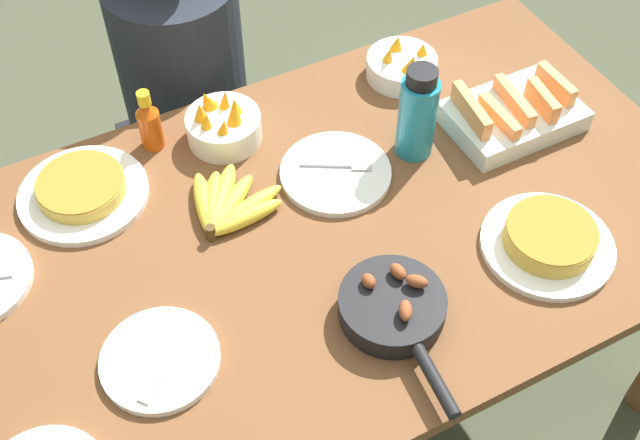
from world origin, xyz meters
TOP-DOWN VIEW (x-y plane):
  - ground_plane at (0.00, 0.00)m, footprint 14.00×14.00m
  - dining_table at (0.00, 0.00)m, footprint 1.63×0.93m
  - banana_bunch at (-0.15, 0.13)m, footprint 0.20×0.18m
  - melon_tray at (0.52, 0.07)m, footprint 0.29×0.19m
  - skillet at (0.02, -0.24)m, footprint 0.20×0.34m
  - frittata_plate_center at (0.37, -0.25)m, footprint 0.26×0.26m
  - frittata_plate_side at (-0.39, 0.30)m, footprint 0.27×0.27m
  - empty_plate_far_left at (0.10, 0.11)m, footprint 0.24×0.24m
  - empty_plate_mid_edge at (-0.39, -0.14)m, footprint 0.21×0.21m
  - fruit_bowl_mango at (-0.07, 0.33)m, footprint 0.16×0.16m
  - fruit_bowl_citrus at (0.39, 0.33)m, footprint 0.17×0.17m
  - water_bottle at (0.28, 0.11)m, footprint 0.08×0.08m
  - hot_sauce_bottle at (-0.21, 0.38)m, footprint 0.05×0.05m
  - person_figure at (-0.05, 0.67)m, footprint 0.35×0.35m

SIDE VIEW (x-z plane):
  - ground_plane at x=0.00m, z-range 0.00..0.00m
  - person_figure at x=-0.05m, z-range -0.10..1.05m
  - dining_table at x=0.00m, z-range 0.27..0.99m
  - empty_plate_far_left at x=0.10m, z-range 0.72..0.74m
  - empty_plate_mid_edge at x=-0.39m, z-range 0.72..0.74m
  - banana_bunch at x=-0.15m, z-range 0.72..0.76m
  - frittata_plate_side at x=-0.39m, z-range 0.72..0.76m
  - frittata_plate_center at x=0.37m, z-range 0.71..0.77m
  - skillet at x=0.02m, z-range 0.71..0.79m
  - fruit_bowl_citrus at x=0.39m, z-range 0.70..0.80m
  - melon_tray at x=0.52m, z-range 0.70..0.80m
  - fruit_bowl_mango at x=-0.07m, z-range 0.70..0.82m
  - hot_sauce_bottle at x=-0.21m, z-range 0.71..0.86m
  - water_bottle at x=0.28m, z-range 0.71..0.93m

